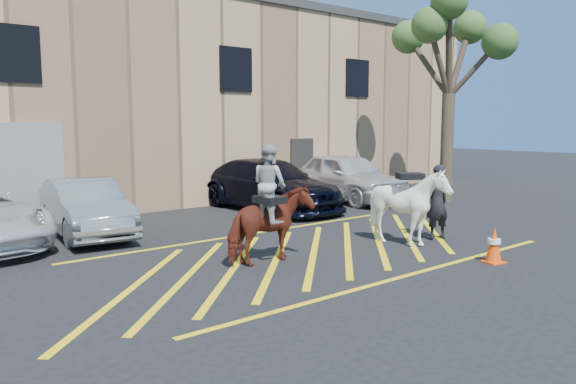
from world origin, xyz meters
TOP-DOWN VIEW (x-y plane):
  - ground at (0.00, 0.00)m, footprint 90.00×90.00m
  - car_silver_sedan at (-3.15, 4.64)m, footprint 2.00×4.41m
  - car_blue_suv at (2.95, 5.07)m, footprint 2.39×5.63m
  - car_white_suv at (6.40, 4.98)m, footprint 2.60×5.28m
  - handler at (3.21, -1.17)m, footprint 0.74×0.57m
  - warehouse at (-0.01, 11.99)m, footprint 32.42×10.20m
  - hatching_zone at (-0.00, -0.30)m, footprint 12.60×5.12m
  - mounted_bay at (-1.33, -0.44)m, footprint 1.83×0.88m
  - saddled_white at (2.15, -1.17)m, footprint 2.11×2.16m
  - traffic_cone at (2.16, -3.30)m, footprint 0.46×0.46m
  - tree at (8.88, 2.51)m, footprint 3.99×4.37m

SIDE VIEW (x-z plane):
  - ground at x=0.00m, z-range 0.00..0.00m
  - hatching_zone at x=0.00m, z-range 0.00..0.01m
  - traffic_cone at x=2.16m, z-range 0.00..0.73m
  - car_silver_sedan at x=-3.15m, z-range 0.00..1.40m
  - car_blue_suv at x=2.95m, z-range 0.00..1.62m
  - car_white_suv at x=6.40m, z-range 0.00..1.73m
  - saddled_white at x=2.15m, z-range 0.01..1.80m
  - handler at x=3.21m, z-range 0.00..1.81m
  - mounted_bay at x=-1.33m, z-range -0.23..2.15m
  - warehouse at x=-0.01m, z-range 0.00..7.30m
  - tree at x=8.88m, z-range 2.04..9.35m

